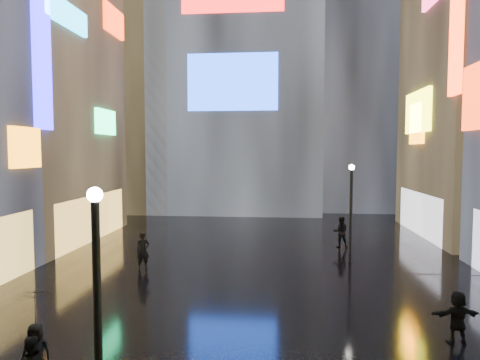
# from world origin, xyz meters

# --- Properties ---
(ground) EXTENTS (140.00, 140.00, 0.00)m
(ground) POSITION_xyz_m (0.00, 20.00, 0.00)
(ground) COLOR black
(ground) RESTS_ON ground
(building_left_far) EXTENTS (10.28, 12.00, 22.00)m
(building_left_far) POSITION_xyz_m (-15.98, 26.00, 10.98)
(building_left_far) COLOR black
(building_left_far) RESTS_ON ground
(tower_main) EXTENTS (16.00, 14.20, 42.00)m
(tower_main) POSITION_xyz_m (-3.00, 43.97, 21.01)
(tower_main) COLOR black
(tower_main) RESTS_ON ground
(tower_flank_right) EXTENTS (12.00, 12.00, 34.00)m
(tower_flank_right) POSITION_xyz_m (9.00, 46.00, 17.00)
(tower_flank_right) COLOR black
(tower_flank_right) RESTS_ON ground
(tower_flank_left) EXTENTS (10.00, 10.00, 26.00)m
(tower_flank_left) POSITION_xyz_m (-14.00, 42.00, 13.00)
(tower_flank_left) COLOR black
(tower_flank_left) RESTS_ON ground
(lamp_near) EXTENTS (0.30, 0.30, 5.20)m
(lamp_near) POSITION_xyz_m (-2.27, 6.77, 2.94)
(lamp_near) COLOR black
(lamp_near) RESTS_ON ground
(lamp_far) EXTENTS (0.30, 0.30, 5.20)m
(lamp_far) POSITION_xyz_m (4.95, 21.75, 2.94)
(lamp_far) COLOR black
(lamp_far) RESTS_ON ground
(pedestrian_4) EXTENTS (0.81, 0.59, 1.52)m
(pedestrian_4) POSITION_xyz_m (-4.92, 9.01, 0.76)
(pedestrian_4) COLOR black
(pedestrian_4) RESTS_ON ground
(pedestrian_5) EXTENTS (1.56, 0.68, 1.63)m
(pedestrian_5) POSITION_xyz_m (6.65, 12.32, 0.81)
(pedestrian_5) COLOR black
(pedestrian_5) RESTS_ON ground
(pedestrian_6) EXTENTS (0.80, 0.71, 1.84)m
(pedestrian_6) POSITION_xyz_m (-5.58, 19.52, 0.92)
(pedestrian_6) COLOR black
(pedestrian_6) RESTS_ON ground
(pedestrian_7) EXTENTS (0.95, 0.75, 1.89)m
(pedestrian_7) POSITION_xyz_m (4.96, 25.43, 0.95)
(pedestrian_7) COLOR black
(pedestrian_7) RESTS_ON ground
(umbrella_2) EXTENTS (0.95, 0.97, 0.86)m
(umbrella_2) POSITION_xyz_m (-4.92, 9.01, 1.95)
(umbrella_2) COLOR black
(umbrella_2) RESTS_ON pedestrian_4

